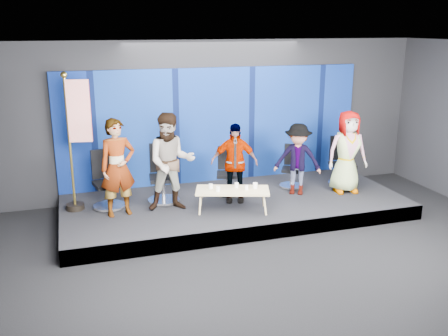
{
  "coord_description": "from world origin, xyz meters",
  "views": [
    {
      "loc": [
        -3.18,
        -6.79,
        3.79
      ],
      "look_at": [
        -0.26,
        2.4,
        1.03
      ],
      "focal_mm": 40.0,
      "sensor_mm": 36.0,
      "label": 1
    }
  ],
  "objects": [
    {
      "name": "mug_e",
      "position": [
        0.2,
        1.84,
        0.79
      ],
      "size": [
        0.09,
        0.09,
        0.11
      ],
      "primitive_type": "cylinder",
      "color": "white",
      "rests_on": "coffee_table"
    },
    {
      "name": "ground",
      "position": [
        0.0,
        0.0,
        0.0
      ],
      "size": [
        10.0,
        10.0,
        0.0
      ],
      "primitive_type": "plane",
      "color": "black",
      "rests_on": "ground"
    },
    {
      "name": "panelist_c",
      "position": [
        -0.04,
        2.43,
        1.11
      ],
      "size": [
        1.03,
        0.67,
        1.63
      ],
      "primitive_type": "imported",
      "rotation": [
        0.0,
        0.0,
        -0.31
      ],
      "color": "black",
      "rests_on": "riser"
    },
    {
      "name": "panelist_b",
      "position": [
        -1.35,
        2.34,
        1.26
      ],
      "size": [
        1.01,
        0.83,
        1.92
      ],
      "primitive_type": "imported",
      "rotation": [
        0.0,
        0.0,
        -0.12
      ],
      "color": "black",
      "rests_on": "riser"
    },
    {
      "name": "mug_c",
      "position": [
        -0.13,
        2.0,
        0.78
      ],
      "size": [
        0.08,
        0.08,
        0.09
      ],
      "primitive_type": "cylinder",
      "color": "white",
      "rests_on": "coffee_table"
    },
    {
      "name": "room_walls",
      "position": [
        0.0,
        0.0,
        2.43
      ],
      "size": [
        10.02,
        8.02,
        3.51
      ],
      "color": "black",
      "rests_on": "ground"
    },
    {
      "name": "mug_a",
      "position": [
        -0.64,
        2.07,
        0.78
      ],
      "size": [
        0.08,
        0.08,
        0.09
      ],
      "primitive_type": "cylinder",
      "color": "white",
      "rests_on": "coffee_table"
    },
    {
      "name": "backdrop",
      "position": [
        0.0,
        3.95,
        1.6
      ],
      "size": [
        7.0,
        0.08,
        2.6
      ],
      "primitive_type": "cube",
      "color": "navy",
      "rests_on": "riser"
    },
    {
      "name": "chair_b",
      "position": [
        -1.43,
        2.85,
        0.69
      ],
      "size": [
        0.74,
        0.74,
        1.18
      ],
      "rotation": [
        0.0,
        0.0,
        -0.12
      ],
      "color": "silver",
      "rests_on": "riser"
    },
    {
      "name": "panelist_d",
      "position": [
        1.39,
        2.46,
        1.07
      ],
      "size": [
        1.14,
        0.99,
        1.53
      ],
      "primitive_type": "imported",
      "rotation": [
        0.0,
        0.0,
        -0.52
      ],
      "color": "black",
      "rests_on": "riser"
    },
    {
      "name": "panelist_a",
      "position": [
        -2.37,
        2.36,
        1.23
      ],
      "size": [
        0.75,
        0.57,
        1.86
      ],
      "primitive_type": "imported",
      "rotation": [
        0.0,
        0.0,
        0.2
      ],
      "color": "black",
      "rests_on": "riser"
    },
    {
      "name": "coffee_table",
      "position": [
        -0.25,
        1.9,
        0.7
      ],
      "size": [
        1.53,
        1.01,
        0.43
      ],
      "rotation": [
        0.0,
        0.0,
        -0.32
      ],
      "color": "tan",
      "rests_on": "riser"
    },
    {
      "name": "chair_d",
      "position": [
        1.5,
        2.94,
        0.61
      ],
      "size": [
        0.73,
        0.73,
        0.95
      ],
      "rotation": [
        0.0,
        0.0,
        -0.52
      ],
      "color": "silver",
      "rests_on": "riser"
    },
    {
      "name": "chair_a",
      "position": [
        -2.55,
        2.84,
        0.68
      ],
      "size": [
        0.76,
        0.76,
        1.15
      ],
      "rotation": [
        0.0,
        0.0,
        0.2
      ],
      "color": "silver",
      "rests_on": "riser"
    },
    {
      "name": "riser",
      "position": [
        0.0,
        2.5,
        0.15
      ],
      "size": [
        7.0,
        3.0,
        0.3
      ],
      "primitive_type": "cube",
      "color": "black",
      "rests_on": "ground"
    },
    {
      "name": "mug_b",
      "position": [
        -0.55,
        1.88,
        0.78
      ],
      "size": [
        0.08,
        0.08,
        0.1
      ],
      "primitive_type": "cylinder",
      "color": "white",
      "rests_on": "coffee_table"
    },
    {
      "name": "mug_d",
      "position": [
        0.01,
        1.81,
        0.78
      ],
      "size": [
        0.07,
        0.07,
        0.09
      ],
      "primitive_type": "cylinder",
      "color": "white",
      "rests_on": "coffee_table"
    },
    {
      "name": "flag_stand",
      "position": [
        -3.06,
        2.86,
        1.72
      ],
      "size": [
        0.61,
        0.36,
        2.69
      ],
      "rotation": [
        0.0,
        0.0,
        -0.19
      ],
      "color": "black",
      "rests_on": "riser"
    },
    {
      "name": "panelist_e",
      "position": [
        2.47,
        2.28,
        1.19
      ],
      "size": [
        0.93,
        0.67,
        1.78
      ],
      "primitive_type": "imported",
      "rotation": [
        0.0,
        0.0,
        -0.13
      ],
      "color": "black",
      "rests_on": "riser"
    },
    {
      "name": "chair_c",
      "position": [
        -0.02,
        2.94,
        0.63
      ],
      "size": [
        0.71,
        0.71,
        1.0
      ],
      "rotation": [
        0.0,
        0.0,
        -0.31
      ],
      "color": "silver",
      "rests_on": "riser"
    },
    {
      "name": "chair_e",
      "position": [
        2.64,
        2.76,
        0.66
      ],
      "size": [
        0.69,
        0.69,
        1.1
      ],
      "rotation": [
        0.0,
        0.0,
        -0.13
      ],
      "color": "silver",
      "rests_on": "riser"
    }
  ]
}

